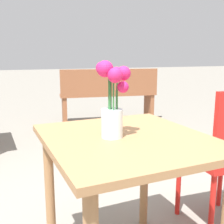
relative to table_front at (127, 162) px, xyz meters
The scene contains 3 objects.
table_front is the anchor object (origin of this frame).
flower_vase 0.29m from the table_front, behind, with size 0.15×0.14×0.33m.
bench_middle 3.17m from the table_front, 70.42° to the left, with size 1.55×0.58×0.85m.
Camera 1 is at (-0.50, -1.09, 1.06)m, focal length 45.00 mm.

